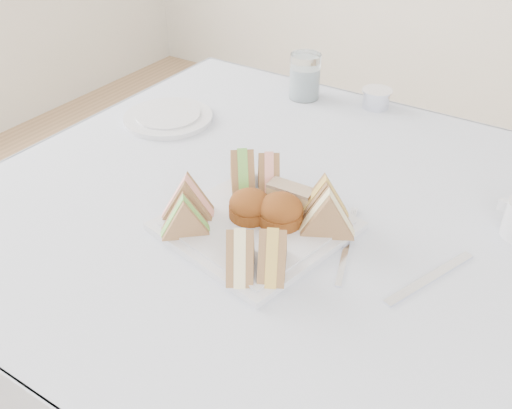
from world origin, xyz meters
The scene contains 19 objects.
table centered at (0.00, 0.00, 0.37)m, with size 0.90×0.90×0.74m, color brown.
tablecloth centered at (0.00, 0.00, 0.74)m, with size 1.02×1.02×0.01m, color silver.
serving_plate centered at (0.04, -0.09, 0.75)m, with size 0.26×0.26×0.01m, color silver.
sandwich_fl_a centered at (-0.07, -0.13, 0.80)m, with size 0.09×0.04×0.08m, color #91684C, non-canonical shape.
sandwich_fl_b centered at (-0.04, -0.17, 0.79)m, with size 0.08×0.04×0.07m, color #91684C, non-canonical shape.
sandwich_fr_a centered at (0.12, -0.17, 0.80)m, with size 0.08×0.04×0.08m, color #91684C, non-canonical shape.
sandwich_fr_b centered at (0.08, -0.20, 0.80)m, with size 0.08×0.04×0.08m, color #91684C, non-canonical shape.
sandwich_bl_a centered at (-0.05, -0.01, 0.80)m, with size 0.09×0.04×0.08m, color #91684C, non-canonical shape.
sandwich_bl_b centered at (-0.01, 0.02, 0.79)m, with size 0.08×0.04×0.07m, color #91684C, non-canonical shape.
sandwich_br_a centered at (0.14, -0.05, 0.80)m, with size 0.09×0.04×0.08m, color #91684C, non-canonical shape.
sandwich_br_b centered at (0.12, -0.01, 0.80)m, with size 0.08×0.04×0.07m, color #91684C, non-canonical shape.
scone_left centered at (0.02, -0.08, 0.78)m, with size 0.07×0.07×0.05m, color brown.
scone_right centered at (0.07, -0.07, 0.78)m, with size 0.07×0.07×0.05m, color brown.
pastry_slice centered at (0.06, -0.01, 0.78)m, with size 0.08×0.03×0.04m, color tan.
side_plate centered at (-0.35, 0.14, 0.75)m, with size 0.20×0.20×0.01m, color silver.
water_glass centered at (-0.16, 0.42, 0.80)m, with size 0.07×0.07×0.11m, color white.
tea_strainer centered at (0.01, 0.46, 0.77)m, with size 0.07×0.07×0.04m, color silver.
knife centered at (0.32, -0.05, 0.75)m, with size 0.01×0.19×0.00m, color silver.
fork centered at (0.19, -0.06, 0.75)m, with size 0.01×0.17×0.00m, color silver.
Camera 1 is at (0.45, -0.73, 1.32)m, focal length 40.00 mm.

